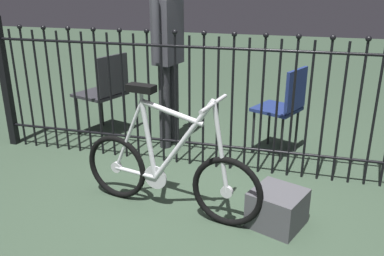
% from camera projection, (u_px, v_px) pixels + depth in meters
% --- Properties ---
extents(ground_plane, '(20.00, 20.00, 0.00)m').
position_uv_depth(ground_plane, '(197.00, 210.00, 2.97)').
color(ground_plane, '#384C39').
extents(iron_fence, '(4.32, 0.07, 1.27)m').
position_uv_depth(iron_fence, '(215.00, 99.00, 3.45)').
color(iron_fence, black).
rests_on(iron_fence, ground).
extents(bicycle, '(1.38, 0.40, 0.92)m').
position_uv_depth(bicycle, '(168.00, 170.00, 2.87)').
color(bicycle, black).
rests_on(bicycle, ground).
extents(chair_navy, '(0.49, 0.49, 0.84)m').
position_uv_depth(chair_navy, '(285.00, 103.00, 3.74)').
color(chair_navy, black).
rests_on(chair_navy, ground).
extents(chair_charcoal, '(0.55, 0.55, 0.87)m').
position_uv_depth(chair_charcoal, '(105.00, 88.00, 4.24)').
color(chair_charcoal, black).
rests_on(chair_charcoal, ground).
extents(person_visitor, '(0.25, 0.46, 1.65)m').
position_uv_depth(person_visitor, '(168.00, 47.00, 3.82)').
color(person_visitor, '#2D2D33').
rests_on(person_visitor, ground).
extents(display_crate, '(0.43, 0.43, 0.25)m').
position_uv_depth(display_crate, '(277.00, 208.00, 2.76)').
color(display_crate, '#4C4C51').
rests_on(display_crate, ground).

